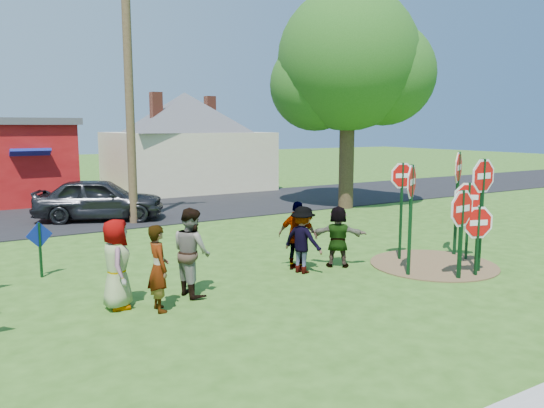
{
  "coord_description": "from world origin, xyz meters",
  "views": [
    {
      "loc": [
        -5.94,
        -10.16,
        3.53
      ],
      "look_at": [
        1.0,
        1.23,
        1.57
      ],
      "focal_mm": 35.0,
      "sensor_mm": 36.0,
      "label": 1
    }
  ],
  "objects_px": {
    "stop_sign_d": "(458,177)",
    "person_b": "(158,268)",
    "stop_sign_b": "(402,186)",
    "utility_pole": "(129,77)",
    "person_a": "(117,264)",
    "stop_sign_a": "(462,215)",
    "stop_sign_c": "(483,189)",
    "leafy_tree": "(351,68)",
    "suv": "(99,199)"
  },
  "relations": [
    {
      "from": "stop_sign_d",
      "to": "person_b",
      "type": "distance_m",
      "value": 8.58
    },
    {
      "from": "stop_sign_b",
      "to": "utility_pole",
      "type": "relative_size",
      "value": 0.27
    },
    {
      "from": "person_a",
      "to": "person_b",
      "type": "relative_size",
      "value": 1.05
    },
    {
      "from": "stop_sign_a",
      "to": "person_b",
      "type": "xyz_separation_m",
      "value": [
        -6.68,
        1.58,
        -0.67
      ]
    },
    {
      "from": "stop_sign_c",
      "to": "utility_pole",
      "type": "relative_size",
      "value": 0.29
    },
    {
      "from": "person_b",
      "to": "stop_sign_a",
      "type": "bearing_deg",
      "value": -101.08
    },
    {
      "from": "leafy_tree",
      "to": "person_b",
      "type": "bearing_deg",
      "value": -144.14
    },
    {
      "from": "stop_sign_b",
      "to": "person_a",
      "type": "relative_size",
      "value": 1.54
    },
    {
      "from": "suv",
      "to": "person_b",
      "type": "bearing_deg",
      "value": -164.77
    },
    {
      "from": "stop_sign_b",
      "to": "person_a",
      "type": "distance_m",
      "value": 7.53
    },
    {
      "from": "stop_sign_a",
      "to": "suv",
      "type": "distance_m",
      "value": 13.31
    },
    {
      "from": "stop_sign_b",
      "to": "stop_sign_d",
      "type": "height_order",
      "value": "stop_sign_d"
    },
    {
      "from": "person_b",
      "to": "utility_pole",
      "type": "distance_m",
      "value": 10.64
    },
    {
      "from": "stop_sign_b",
      "to": "leafy_tree",
      "type": "xyz_separation_m",
      "value": [
        4.73,
        7.89,
        3.99
      ]
    },
    {
      "from": "stop_sign_a",
      "to": "person_b",
      "type": "distance_m",
      "value": 6.9
    },
    {
      "from": "person_b",
      "to": "suv",
      "type": "bearing_deg",
      "value": -5.46
    },
    {
      "from": "stop_sign_b",
      "to": "suv",
      "type": "xyz_separation_m",
      "value": [
        -5.37,
        10.18,
        -1.16
      ]
    },
    {
      "from": "person_a",
      "to": "suv",
      "type": "xyz_separation_m",
      "value": [
        2.08,
        10.07,
        -0.05
      ]
    },
    {
      "from": "stop_sign_c",
      "to": "person_b",
      "type": "distance_m",
      "value": 7.82
    },
    {
      "from": "stop_sign_a",
      "to": "stop_sign_c",
      "type": "height_order",
      "value": "stop_sign_c"
    },
    {
      "from": "stop_sign_a",
      "to": "person_a",
      "type": "distance_m",
      "value": 7.66
    },
    {
      "from": "stop_sign_c",
      "to": "utility_pole",
      "type": "bearing_deg",
      "value": 114.02
    },
    {
      "from": "stop_sign_a",
      "to": "utility_pole",
      "type": "xyz_separation_m",
      "value": [
        -4.34,
        10.97,
        3.75
      ]
    },
    {
      "from": "person_a",
      "to": "leafy_tree",
      "type": "distance_m",
      "value": 15.32
    },
    {
      "from": "stop_sign_d",
      "to": "person_a",
      "type": "height_order",
      "value": "stop_sign_d"
    },
    {
      "from": "stop_sign_c",
      "to": "person_a",
      "type": "relative_size",
      "value": 1.65
    },
    {
      "from": "stop_sign_a",
      "to": "leafy_tree",
      "type": "xyz_separation_m",
      "value": [
        4.86,
        9.92,
        4.47
      ]
    },
    {
      "from": "stop_sign_d",
      "to": "leafy_tree",
      "type": "xyz_separation_m",
      "value": [
        3.06,
        8.3,
        3.81
      ]
    },
    {
      "from": "stop_sign_c",
      "to": "person_a",
      "type": "bearing_deg",
      "value": 164.59
    },
    {
      "from": "stop_sign_b",
      "to": "suv",
      "type": "relative_size",
      "value": 0.58
    },
    {
      "from": "stop_sign_d",
      "to": "person_a",
      "type": "xyz_separation_m",
      "value": [
        -9.12,
        0.52,
        -1.29
      ]
    },
    {
      "from": "utility_pole",
      "to": "leafy_tree",
      "type": "bearing_deg",
      "value": -6.5
    },
    {
      "from": "leafy_tree",
      "to": "stop_sign_b",
      "type": "bearing_deg",
      "value": -120.97
    },
    {
      "from": "stop_sign_b",
      "to": "stop_sign_d",
      "type": "bearing_deg",
      "value": -0.66
    },
    {
      "from": "stop_sign_c",
      "to": "stop_sign_d",
      "type": "relative_size",
      "value": 0.97
    },
    {
      "from": "utility_pole",
      "to": "suv",
      "type": "bearing_deg",
      "value": 126.15
    },
    {
      "from": "stop_sign_a",
      "to": "suv",
      "type": "bearing_deg",
      "value": 107.0
    },
    {
      "from": "stop_sign_b",
      "to": "person_b",
      "type": "relative_size",
      "value": 1.61
    },
    {
      "from": "person_a",
      "to": "leafy_tree",
      "type": "relative_size",
      "value": 0.19
    },
    {
      "from": "stop_sign_a",
      "to": "utility_pole",
      "type": "bearing_deg",
      "value": 105.33
    },
    {
      "from": "suv",
      "to": "leafy_tree",
      "type": "bearing_deg",
      "value": -79.88
    },
    {
      "from": "stop_sign_d",
      "to": "person_b",
      "type": "xyz_separation_m",
      "value": [
        -8.48,
        -0.05,
        -1.33
      ]
    },
    {
      "from": "stop_sign_b",
      "to": "stop_sign_c",
      "type": "distance_m",
      "value": 2.02
    },
    {
      "from": "person_b",
      "to": "leafy_tree",
      "type": "relative_size",
      "value": 0.18
    },
    {
      "from": "stop_sign_b",
      "to": "person_b",
      "type": "distance_m",
      "value": 6.92
    },
    {
      "from": "stop_sign_d",
      "to": "utility_pole",
      "type": "height_order",
      "value": "utility_pole"
    },
    {
      "from": "suv",
      "to": "stop_sign_c",
      "type": "bearing_deg",
      "value": -129.99
    },
    {
      "from": "utility_pole",
      "to": "person_b",
      "type": "bearing_deg",
      "value": -104.03
    },
    {
      "from": "stop_sign_d",
      "to": "suv",
      "type": "height_order",
      "value": "stop_sign_d"
    },
    {
      "from": "stop_sign_c",
      "to": "stop_sign_b",
      "type": "bearing_deg",
      "value": 111.03
    }
  ]
}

